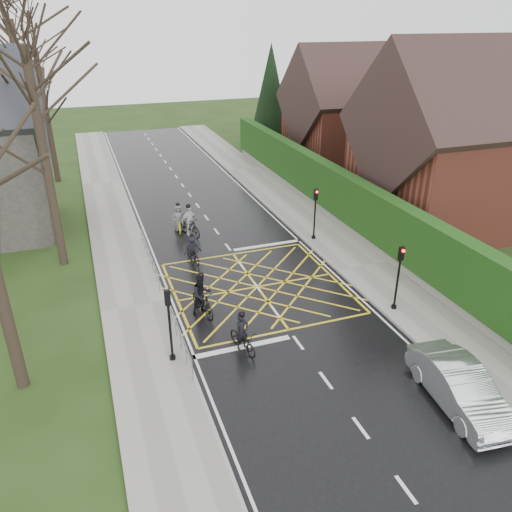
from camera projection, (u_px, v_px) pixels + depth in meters
ground at (257, 287)px, 24.76m from camera, size 120.00×120.00×0.00m
road at (257, 287)px, 24.76m from camera, size 9.00×80.00×0.01m
sidewalk_right at (363, 267)px, 26.55m from camera, size 3.00×80.00×0.15m
sidewalk_left at (134, 307)px, 22.91m from camera, size 3.00×80.00×0.15m
stone_wall at (339, 219)px, 32.05m from camera, size 0.50×38.00×0.70m
hedge at (341, 193)px, 31.29m from camera, size 0.90×38.00×2.80m
house_near at (461, 150)px, 30.58m from camera, size 11.80×9.80×11.30m
house_far at (348, 117)px, 42.61m from camera, size 9.80×8.80×10.30m
conifer at (271, 98)px, 47.90m from camera, size 4.60×4.60×10.00m
tree_near at (37, 115)px, 23.68m from camera, size 9.24×9.24×11.44m
tree_mid at (21, 81)px, 29.85m from camera, size 10.08×10.08×12.48m
tree_far at (42, 89)px, 37.47m from camera, size 8.40×8.40×10.40m
railing_south at (178, 329)px, 20.04m from camera, size 0.05×5.04×1.03m
railing_north at (149, 254)px, 26.40m from camera, size 0.05×6.04×1.03m
traffic_light_ne at (315, 215)px, 29.15m from camera, size 0.24×0.31×3.21m
traffic_light_se at (398, 279)px, 22.02m from camera, size 0.24×0.31×3.21m
traffic_light_sw at (170, 326)px, 18.68m from camera, size 0.24×0.31×3.21m
cyclist_rear at (243, 338)px, 19.89m from camera, size 1.07×1.90×1.75m
cyclist_back at (202, 298)px, 22.24m from camera, size 1.05×2.14×2.07m
cyclist_mid at (193, 251)px, 27.09m from camera, size 1.06×1.77×1.66m
cyclist_front at (190, 224)px, 30.24m from camera, size 1.30×2.10×2.03m
cyclist_lead at (179, 221)px, 31.03m from camera, size 0.91×1.94×1.81m
car at (460, 387)px, 16.98m from camera, size 2.07×4.71×1.50m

